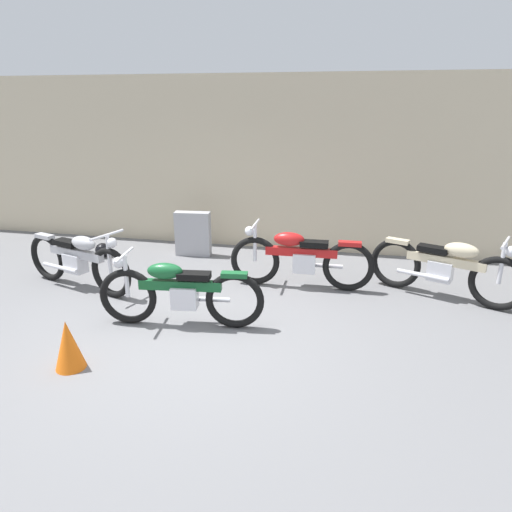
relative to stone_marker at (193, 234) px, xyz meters
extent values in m
plane|color=slate|center=(1.00, -2.97, -0.41)|extent=(40.00, 40.00, 0.00)
cube|color=beige|center=(1.00, 0.90, 1.19)|extent=(18.00, 0.30, 3.20)
cube|color=#9E9EA3|center=(0.00, 0.00, 0.00)|extent=(0.66, 0.26, 0.82)
sphere|color=black|center=(-1.59, -0.48, -0.28)|extent=(0.26, 0.26, 0.26)
cone|color=orange|center=(0.03, -3.94, -0.13)|extent=(0.32, 0.32, 0.55)
torus|color=black|center=(-0.48, -2.11, -0.03)|extent=(0.75, 0.31, 0.75)
torus|color=black|center=(-1.81, -1.70, -0.03)|extent=(0.75, 0.31, 0.75)
cube|color=silver|center=(-1.20, -1.89, -0.01)|extent=(0.38, 0.29, 0.29)
cube|color=#ADADB2|center=(-1.15, -1.91, 0.15)|extent=(1.04, 0.41, 0.12)
ellipsoid|color=#ADADB2|center=(-0.97, -1.96, 0.34)|extent=(0.49, 0.33, 0.21)
cube|color=black|center=(-1.32, -1.85, 0.29)|extent=(0.45, 0.30, 0.08)
cube|color=#ADADB2|center=(-1.81, -1.70, 0.32)|extent=(0.35, 0.21, 0.06)
cylinder|color=silver|center=(-0.48, -2.11, 0.25)|extent=(0.06, 0.06, 0.57)
cylinder|color=silver|center=(-0.48, -2.11, 0.53)|extent=(0.21, 0.58, 0.04)
sphere|color=silver|center=(-0.40, -2.14, 0.43)|extent=(0.14, 0.14, 0.14)
cylinder|color=silver|center=(-1.43, -1.95, -0.08)|extent=(0.71, 0.27, 0.06)
torus|color=black|center=(0.16, -2.83, -0.04)|extent=(0.74, 0.18, 0.74)
torus|color=black|center=(1.51, -2.66, -0.04)|extent=(0.74, 0.18, 0.74)
cube|color=silver|center=(0.88, -2.74, -0.02)|extent=(0.35, 0.24, 0.28)
cube|color=#145128|center=(0.83, -2.75, 0.14)|extent=(1.04, 0.23, 0.12)
ellipsoid|color=#145128|center=(0.65, -2.77, 0.32)|extent=(0.47, 0.26, 0.20)
cube|color=black|center=(1.01, -2.72, 0.27)|extent=(0.42, 0.23, 0.08)
cube|color=#145128|center=(1.51, -2.66, 0.30)|extent=(0.34, 0.16, 0.06)
cylinder|color=silver|center=(0.16, -2.83, 0.24)|extent=(0.06, 0.06, 0.56)
cylinder|color=silver|center=(0.16, -2.83, 0.52)|extent=(0.11, 0.59, 0.04)
sphere|color=silver|center=(0.08, -2.84, 0.42)|extent=(0.14, 0.14, 0.14)
cylinder|color=silver|center=(1.07, -2.59, -0.09)|extent=(0.71, 0.15, 0.06)
torus|color=black|center=(1.44, -1.17, -0.02)|extent=(0.77, 0.12, 0.77)
torus|color=black|center=(2.85, -1.13, -0.02)|extent=(0.77, 0.12, 0.77)
cube|color=silver|center=(2.20, -1.15, 0.00)|extent=(0.34, 0.22, 0.29)
cube|color=#B21919|center=(2.14, -1.15, 0.16)|extent=(1.08, 0.14, 0.13)
ellipsoid|color=#B21919|center=(1.95, -1.16, 0.35)|extent=(0.47, 0.22, 0.21)
cube|color=black|center=(2.33, -1.14, 0.30)|extent=(0.43, 0.20, 0.08)
cube|color=#B21919|center=(2.85, -1.13, 0.33)|extent=(0.34, 0.14, 0.06)
cylinder|color=silver|center=(1.44, -1.17, 0.26)|extent=(0.06, 0.06, 0.58)
cylinder|color=silver|center=(1.44, -1.17, 0.55)|extent=(0.06, 0.61, 0.04)
sphere|color=silver|center=(1.35, -1.17, 0.45)|extent=(0.15, 0.15, 0.15)
cylinder|color=silver|center=(2.40, -1.02, -0.08)|extent=(0.74, 0.08, 0.06)
torus|color=black|center=(4.85, -1.37, -0.03)|extent=(0.74, 0.38, 0.76)
torus|color=black|center=(3.55, -0.83, -0.03)|extent=(0.74, 0.38, 0.76)
cube|color=silver|center=(4.15, -1.08, 0.00)|extent=(0.39, 0.32, 0.29)
cube|color=beige|center=(4.20, -1.10, 0.16)|extent=(1.03, 0.51, 0.13)
ellipsoid|color=beige|center=(4.37, -1.17, 0.35)|extent=(0.51, 0.37, 0.21)
cube|color=black|center=(4.02, -1.03, 0.30)|extent=(0.46, 0.34, 0.08)
cube|color=beige|center=(3.55, -0.83, 0.33)|extent=(0.36, 0.25, 0.06)
cylinder|color=silver|center=(4.85, -1.37, 0.26)|extent=(0.06, 0.06, 0.58)
cylinder|color=silver|center=(4.85, -1.37, 0.55)|extent=(0.27, 0.58, 0.04)
sphere|color=silver|center=(4.93, -1.41, 0.45)|extent=(0.15, 0.15, 0.15)
cylinder|color=silver|center=(3.91, -1.12, -0.08)|extent=(0.70, 0.34, 0.06)
camera|label=1|loc=(2.90, -7.73, 2.30)|focal=32.34mm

